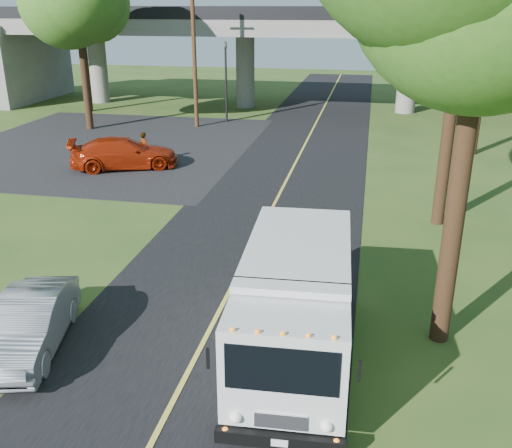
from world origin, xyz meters
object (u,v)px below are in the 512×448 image
(tree_left_far, at_px, (81,4))
(red_sedan, at_px, (124,153))
(traffic_signal, at_px, (226,73))
(silver_sedan, at_px, (30,324))
(utility_pole, at_px, (194,53))
(pedestrian, at_px, (145,148))
(step_van, at_px, (296,303))

(tree_left_far, bearing_deg, red_sedan, -58.19)
(traffic_signal, xyz_separation_m, silver_sedan, (2.15, -27.29, -2.55))
(utility_pole, height_order, tree_left_far, tree_left_far)
(tree_left_far, xyz_separation_m, red_sedan, (8.73, -14.07, -6.71))
(utility_pole, xyz_separation_m, pedestrian, (0.08, -9.19, -3.81))
(traffic_signal, bearing_deg, pedestrian, -97.22)
(silver_sedan, height_order, pedestrian, pedestrian)
(traffic_signal, relative_size, silver_sedan, 1.33)
(utility_pole, relative_size, tree_left_far, 0.91)
(step_van, xyz_separation_m, silver_sedan, (-6.05, -0.78, -0.78))
(tree_left_far, relative_size, silver_sedan, 2.53)
(utility_pole, bearing_deg, traffic_signal, 53.13)
(step_van, bearing_deg, traffic_signal, 104.27)
(traffic_signal, distance_m, silver_sedan, 27.50)
(utility_pole, bearing_deg, step_van, -68.42)
(utility_pole, height_order, pedestrian, utility_pole)
(utility_pole, distance_m, red_sedan, 10.95)
(step_van, relative_size, silver_sedan, 1.62)
(utility_pole, xyz_separation_m, red_sedan, (-0.57, -10.24, -3.85))
(traffic_signal, relative_size, tree_left_far, 0.53)
(tree_left_far, bearing_deg, step_van, -56.19)
(silver_sedan, bearing_deg, pedestrian, 88.66)
(utility_pole, bearing_deg, silver_sedan, -81.79)
(utility_pole, relative_size, step_van, 1.42)
(utility_pole, bearing_deg, red_sedan, -93.16)
(utility_pole, height_order, step_van, utility_pole)
(tree_left_far, bearing_deg, utility_pole, -22.43)
(step_van, xyz_separation_m, pedestrian, (-9.61, 15.32, -0.63))
(tree_left_far, height_order, step_van, tree_left_far)
(step_van, distance_m, red_sedan, 17.60)
(tree_left_far, bearing_deg, traffic_signal, -9.65)
(utility_pole, height_order, red_sedan, utility_pole)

